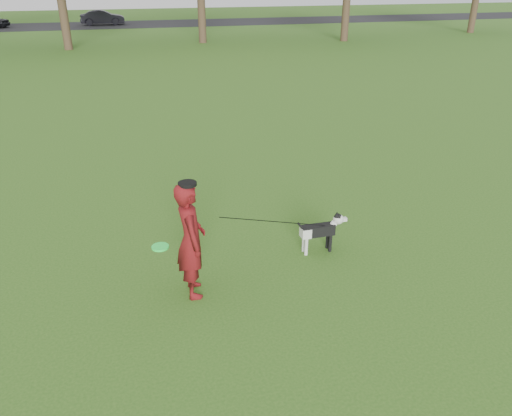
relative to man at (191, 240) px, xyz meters
name	(u,v)px	position (x,y,z in m)	size (l,w,h in m)	color
ground	(239,271)	(0.73, 0.36, -0.83)	(120.00, 120.00, 0.00)	#285116
road	(129,24)	(0.73, 40.36, -0.82)	(120.00, 7.00, 0.02)	black
man	(191,240)	(0.00, 0.00, 0.00)	(0.61, 0.40, 1.66)	#5D0D12
dog	(322,229)	(2.15, 0.60, -0.43)	(0.86, 0.17, 0.65)	black
car_mid	(103,17)	(-1.40, 40.36, -0.23)	(1.24, 3.55, 1.17)	black
man_held_items	(279,222)	(1.32, 0.27, -0.03)	(2.80, 0.75, 1.23)	#20FF47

